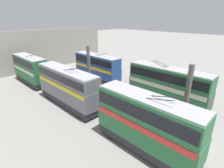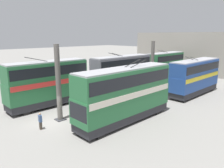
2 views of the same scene
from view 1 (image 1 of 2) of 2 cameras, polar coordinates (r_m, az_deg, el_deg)
ground_plane at (r=20.26m, az=24.56°, el=-15.69°), size 240.00×240.00×0.00m
depot_back_wall at (r=43.14m, az=-23.42°, el=10.00°), size 0.50×36.00×8.88m
support_column_near at (r=18.76m, az=22.96°, el=-5.54°), size 0.91×0.91×7.49m
support_column_far at (r=27.43m, az=-7.52°, el=4.24°), size 0.91×0.91×7.49m
bus_left_near at (r=24.61m, az=17.67°, el=-0.12°), size 11.11×2.54×5.92m
bus_left_far at (r=33.25m, az=-4.93°, el=5.86°), size 10.27×2.54×5.54m
bus_right_near at (r=15.76m, az=11.07°, el=-11.75°), size 9.70×2.54×5.99m
bus_right_mid at (r=24.16m, az=-14.46°, el=-0.31°), size 11.16×2.54×5.77m
bus_right_far at (r=34.86m, az=-25.19°, el=4.71°), size 9.25×2.54×5.62m
person_aisle_midway at (r=22.81m, az=7.66°, el=-6.97°), size 0.48×0.39×1.59m
person_aisle_foreground at (r=20.20m, az=29.21°, el=-13.89°), size 0.31×0.46×1.55m
person_by_right_row at (r=19.42m, az=11.43°, el=-12.50°), size 0.48×0.36×1.68m
oil_drum at (r=24.36m, az=-6.87°, el=-6.08°), size 0.67×0.67×0.86m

